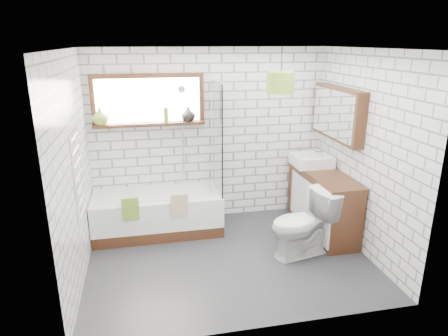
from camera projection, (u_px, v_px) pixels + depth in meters
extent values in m
cube|color=#26262A|center=(229.00, 258.00, 4.97)|extent=(3.40, 2.60, 0.01)
cube|color=white|center=(230.00, 48.00, 4.20)|extent=(3.40, 2.60, 0.01)
cube|color=white|center=(210.00, 136.00, 5.80)|extent=(3.40, 0.01, 2.50)
cube|color=white|center=(262.00, 206.00, 3.37)|extent=(3.40, 0.01, 2.50)
cube|color=white|center=(73.00, 171.00, 4.26)|extent=(0.01, 2.60, 2.50)
cube|color=white|center=(364.00, 154.00, 4.92)|extent=(0.01, 2.60, 2.50)
cube|color=black|center=(148.00, 101.00, 5.43)|extent=(1.52, 0.16, 0.68)
cube|color=white|center=(78.00, 176.00, 4.28)|extent=(0.06, 0.52, 1.00)
cube|color=black|center=(338.00, 113.00, 5.34)|extent=(0.16, 1.20, 0.70)
cylinder|color=silver|center=(183.00, 131.00, 5.65)|extent=(0.02, 0.02, 1.30)
cube|color=white|center=(158.00, 213.00, 5.58)|extent=(1.74, 0.77, 0.56)
cube|color=white|center=(217.00, 138.00, 5.43)|extent=(0.02, 0.72, 1.50)
cube|color=olive|center=(130.00, 208.00, 5.07)|extent=(0.21, 0.06, 0.29)
cube|color=tan|center=(179.00, 205.00, 5.19)|extent=(0.22, 0.06, 0.29)
cube|color=black|center=(322.00, 201.00, 5.61)|extent=(0.49, 1.51, 0.86)
cube|color=white|center=(312.00, 160.00, 5.72)|extent=(0.53, 0.46, 0.15)
cylinder|color=silver|center=(322.00, 157.00, 5.74)|extent=(0.03, 0.03, 0.15)
imported|color=white|center=(303.00, 224.00, 4.93)|extent=(0.63, 0.90, 0.84)
imported|color=olive|center=(100.00, 118.00, 5.34)|extent=(0.29, 0.29, 0.23)
imported|color=black|center=(188.00, 115.00, 5.57)|extent=(0.20, 0.20, 0.21)
cylinder|color=olive|center=(166.00, 116.00, 5.51)|extent=(0.08, 0.08, 0.20)
cylinder|color=olive|center=(280.00, 82.00, 4.80)|extent=(0.34, 0.34, 0.25)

